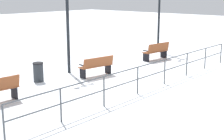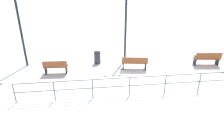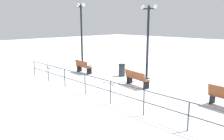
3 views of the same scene
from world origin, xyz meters
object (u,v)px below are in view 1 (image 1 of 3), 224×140
object	(u,v)px
bench_second	(97,66)
trash_bin	(38,72)
bench_nearest	(156,51)
lamppost_middle	(67,10)

from	to	relation	value
bench_second	trash_bin	xyz separation A→B (m)	(1.20, 2.24, -0.06)
bench_nearest	trash_bin	distance (m)	7.14
bench_nearest	trash_bin	world-z (taller)	bench_nearest
bench_nearest	lamppost_middle	bearing A→B (deg)	82.17
bench_nearest	trash_bin	size ratio (longest dim) A/B	2.12
bench_second	trash_bin	bearing A→B (deg)	71.06
bench_second	lamppost_middle	distance (m)	2.79
lamppost_middle	trash_bin	size ratio (longest dim) A/B	5.59
bench_second	trash_bin	size ratio (longest dim) A/B	2.04
bench_second	lamppost_middle	bearing A→B (deg)	23.82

